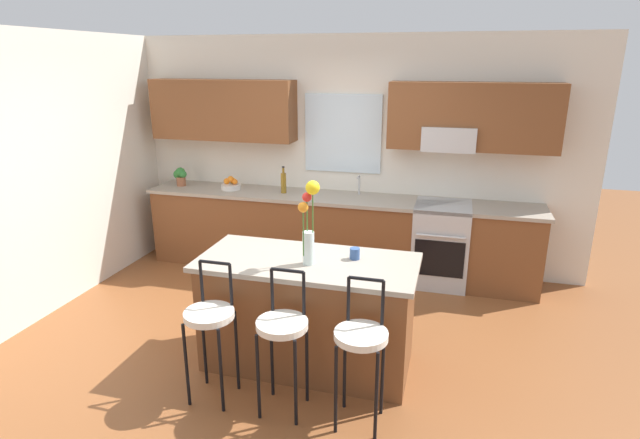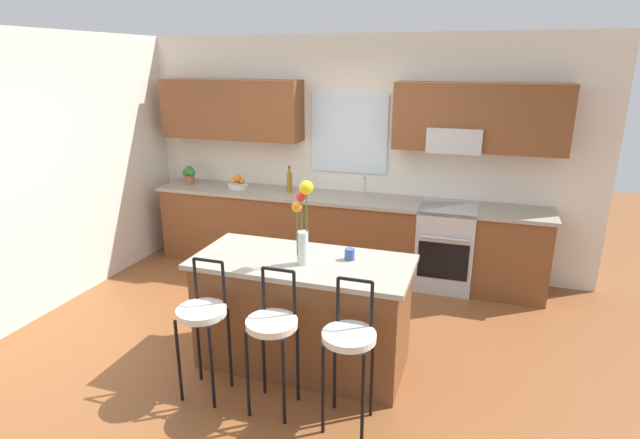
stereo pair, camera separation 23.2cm
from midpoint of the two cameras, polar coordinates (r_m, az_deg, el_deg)
ground_plane at (r=4.68m, az=-4.68°, el=-13.65°), size 14.00×14.00×0.00m
wall_left at (r=5.77m, az=-28.70°, el=4.68°), size 0.12×4.60×2.70m
back_wall_assembly at (r=5.98m, az=1.66°, el=8.74°), size 5.60×0.50×2.70m
counter_run at (r=5.96m, az=0.73°, el=-1.63°), size 4.56×0.64×0.92m
sink_faucet at (r=5.88m, az=3.27°, el=4.11°), size 0.02×0.13×0.23m
oven_range at (r=5.78m, az=12.27°, el=-2.74°), size 0.60×0.64×0.92m
kitchen_island at (r=4.18m, az=-2.99°, el=-10.38°), size 1.72×0.80×0.92m
bar_stool_near at (r=3.81m, az=-13.99°, el=-10.93°), size 0.36×0.36×1.04m
bar_stool_middle at (r=3.60m, az=-6.12°, el=-12.30°), size 0.36×0.36×1.04m
bar_stool_far at (r=3.46m, az=2.66°, el=-13.54°), size 0.36×0.36×1.04m
flower_vase at (r=3.79m, az=-3.02°, el=-0.33°), size 0.16×0.13×0.66m
mug_ceramic at (r=3.99m, az=2.25°, el=-3.85°), size 0.08×0.08×0.09m
fruit_bowl_oranges at (r=6.27m, az=-11.01°, el=3.84°), size 0.24×0.24×0.16m
bottle_olive_oil at (r=5.99m, az=-5.23°, el=4.17°), size 0.06×0.06×0.32m
potted_plant_small at (r=6.58m, az=-16.40°, el=4.76°), size 0.18×0.13×0.23m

